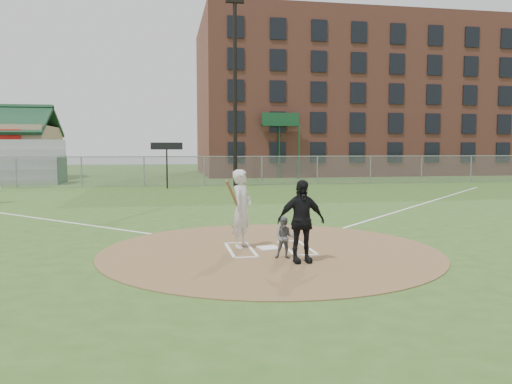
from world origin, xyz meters
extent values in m
plane|color=#32561D|center=(0.00, 0.00, 0.00)|extent=(140.00, 140.00, 0.00)
cylinder|color=brown|center=(0.00, 0.00, 0.01)|extent=(8.40, 8.40, 0.02)
cube|color=white|center=(-0.01, 0.16, 0.04)|extent=(0.58, 0.58, 0.03)
cube|color=white|center=(9.00, 9.00, 0.01)|extent=(17.04, 17.04, 0.01)
cube|color=white|center=(-9.00, 9.00, 0.01)|extent=(17.04, 17.04, 0.01)
imported|color=slate|center=(0.13, -1.00, 0.50)|extent=(0.56, 0.49, 0.96)
imported|color=black|center=(0.39, -1.44, 0.94)|extent=(1.10, 0.51, 1.84)
cube|color=white|center=(-1.00, 0.15, 0.03)|extent=(0.08, 1.80, 0.01)
cube|color=white|center=(-0.45, 0.15, 0.03)|extent=(0.08, 1.80, 0.01)
cube|color=white|center=(-0.72, 1.05, 0.03)|extent=(0.62, 0.08, 0.01)
cube|color=white|center=(-0.72, -0.75, 0.03)|extent=(0.62, 0.08, 0.01)
cube|color=white|center=(1.00, 0.15, 0.03)|extent=(0.08, 1.80, 0.01)
cube|color=white|center=(0.45, 0.15, 0.03)|extent=(0.08, 1.80, 0.01)
cube|color=white|center=(0.72, 1.05, 0.03)|extent=(0.62, 0.08, 0.01)
cube|color=white|center=(0.72, -0.75, 0.03)|extent=(0.62, 0.08, 0.01)
imported|color=silver|center=(-0.65, 0.43, 1.02)|extent=(0.79, 0.87, 1.99)
cylinder|color=brown|center=(-0.95, 0.03, 1.45)|extent=(0.41, 0.53, 0.70)
cube|color=slate|center=(0.00, 22.00, 1.00)|extent=(56.00, 0.03, 2.00)
cube|color=gray|center=(0.00, 22.00, 2.00)|extent=(56.00, 0.06, 0.06)
cube|color=gray|center=(0.00, 22.00, 1.00)|extent=(56.08, 0.08, 2.00)
cube|color=#194728|center=(-10.00, 26.20, 1.00)|extent=(0.08, 3.20, 2.00)
cube|color=red|center=(-15.00, 28.95, 3.20)|extent=(3.00, 0.12, 1.60)
cube|color=#944E40|center=(16.00, 38.00, 7.50)|extent=(30.00, 16.00, 15.00)
cube|color=black|center=(15.90, 29.94, 7.40)|extent=(26.60, 0.10, 12.20)
cube|color=#194728|center=(7.00, 29.34, 4.50)|extent=(3.20, 1.00, 0.15)
cube|color=#194728|center=(7.00, 29.84, 2.25)|extent=(0.12, 0.12, 4.50)
cube|color=#194728|center=(8.50, 28.89, 2.25)|extent=(0.12, 0.12, 4.50)
cube|color=#194728|center=(7.00, 29.34, 5.05)|extent=(3.20, 0.08, 1.00)
cylinder|color=black|center=(2.00, 21.00, 6.00)|extent=(0.26, 0.26, 12.00)
cube|color=black|center=(2.00, 21.00, 12.10)|extent=(1.20, 0.30, 0.25)
cylinder|color=black|center=(-2.50, 20.20, 1.30)|extent=(0.10, 0.10, 2.60)
cube|color=black|center=(-2.50, 20.20, 2.70)|extent=(2.00, 0.10, 0.45)
camera|label=1|loc=(-2.51, -12.02, 2.55)|focal=35.00mm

